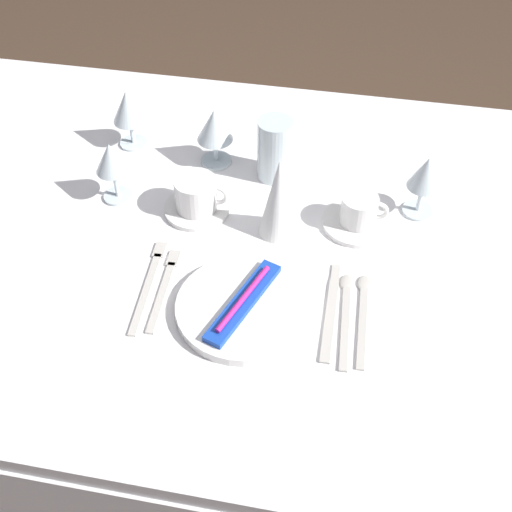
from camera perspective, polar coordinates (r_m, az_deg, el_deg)
The scene contains 19 objects.
ground_plane at distance 1.91m, azimuth 0.81°, elevation -14.37°, with size 6.00×6.00×0.00m, color #4C3828.
dining_table at distance 1.38m, azimuth 1.09°, elevation -0.67°, with size 1.80×1.11×0.74m.
dinner_plate at distance 1.19m, azimuth -1.08°, elevation -4.46°, with size 0.24×0.24×0.02m, color white.
toothbrush_package at distance 1.17m, azimuth -1.09°, elevation -3.94°, with size 0.10×0.21×0.02m.
fork_outer at distance 1.24m, azimuth -7.87°, elevation -2.57°, with size 0.03×0.20×0.00m.
fork_inner at distance 1.25m, azimuth -9.18°, elevation -2.24°, with size 0.03×0.23×0.00m.
dinner_knife at distance 1.19m, azimuth 6.44°, elevation -4.91°, with size 0.02×0.23×0.00m.
spoon_soup at distance 1.20m, azimuth 7.75°, elevation -4.48°, with size 0.03×0.22×0.01m.
spoon_dessert at distance 1.21m, azimuth 9.22°, elevation -4.48°, with size 0.03×0.21×0.01m.
saucer_left at distance 1.38m, azimuth -5.09°, elevation 4.11°, with size 0.14×0.14×0.01m, color white.
coffee_cup_left at distance 1.36m, azimuth -5.13°, elevation 5.35°, with size 0.11×0.09×0.07m.
saucer_right at distance 1.36m, azimuth 8.69°, elevation 2.86°, with size 0.14×0.14×0.01m, color white.
coffee_cup_right at distance 1.34m, azimuth 8.93°, elevation 3.97°, with size 0.10×0.07×0.06m.
wine_glass_centre at distance 1.36m, azimuth 14.37°, elevation 6.72°, with size 0.07×0.07×0.14m.
wine_glass_left at distance 1.45m, azimuth -3.59°, elevation 10.97°, with size 0.08×0.08×0.13m.
wine_glass_right at distance 1.38m, azimuth -12.34°, elevation 8.02°, with size 0.07×0.07×0.14m.
wine_glass_far at distance 1.53m, azimuth -10.95°, elevation 12.36°, with size 0.07×0.07×0.14m.
drink_tumbler at distance 1.43m, azimuth 1.63°, elevation 9.15°, with size 0.08×0.08×0.14m.
napkin_folded at distance 1.27m, azimuth 1.95°, elevation 5.06°, with size 0.08×0.08×0.18m, color white.
Camera 1 is at (0.15, -0.94, 1.66)m, focal length 46.48 mm.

